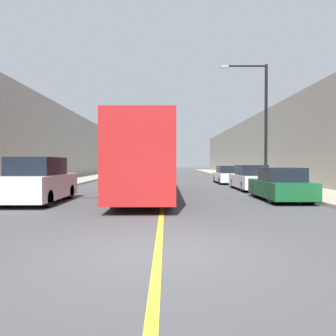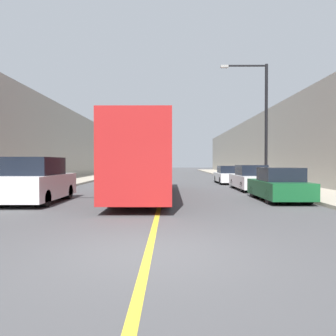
{
  "view_description": "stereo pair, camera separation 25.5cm",
  "coord_description": "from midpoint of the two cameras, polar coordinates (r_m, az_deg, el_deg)",
  "views": [
    {
      "loc": [
        0.16,
        -6.24,
        1.75
      ],
      "look_at": [
        0.28,
        16.17,
        1.35
      ],
      "focal_mm": 35.0,
      "sensor_mm": 36.0,
      "label": 1
    },
    {
      "loc": [
        0.41,
        -6.24,
        1.75
      ],
      "look_at": [
        0.28,
        16.17,
        1.35
      ],
      "focal_mm": 35.0,
      "sensor_mm": 36.0,
      "label": 2
    }
  ],
  "objects": [
    {
      "name": "ground_plane",
      "position": [
        6.49,
        -2.92,
        -14.61
      ],
      "size": [
        200.0,
        200.0,
        0.0
      ],
      "primitive_type": "plane",
      "color": "#474749"
    },
    {
      "name": "sidewalk_left",
      "position": [
        37.25,
        -13.41,
        -1.58
      ],
      "size": [
        3.38,
        72.0,
        0.15
      ],
      "primitive_type": "cube",
      "color": "#A89E8C",
      "rests_on": "ground"
    },
    {
      "name": "sidewalk_right",
      "position": [
        37.12,
        11.91,
        -1.59
      ],
      "size": [
        3.38,
        72.0,
        0.15
      ],
      "primitive_type": "cube",
      "color": "#A89E8C",
      "rests_on": "ground"
    },
    {
      "name": "building_row_left",
      "position": [
        38.26,
        -18.83,
        3.73
      ],
      "size": [
        4.0,
        72.0,
        7.19
      ],
      "primitive_type": "cube",
      "color": "gray",
      "rests_on": "ground"
    },
    {
      "name": "building_row_right",
      "position": [
        38.08,
        17.38,
        3.53
      ],
      "size": [
        4.0,
        72.0,
        6.89
      ],
      "primitive_type": "cube",
      "color": "gray",
      "rests_on": "ground"
    },
    {
      "name": "road_center_line",
      "position": [
        36.29,
        -0.77,
        -1.74
      ],
      "size": [
        0.16,
        72.0,
        0.01
      ],
      "primitive_type": "cube",
      "color": "gold",
      "rests_on": "ground"
    },
    {
      "name": "bus",
      "position": [
        16.63,
        -3.95,
        1.55
      ],
      "size": [
        2.5,
        12.34,
        3.56
      ],
      "color": "#AD1E1E",
      "rests_on": "ground"
    },
    {
      "name": "parked_suv_left",
      "position": [
        15.13,
        -22.0,
        -2.26
      ],
      "size": [
        1.97,
        4.67,
        1.96
      ],
      "color": "silver",
      "rests_on": "ground"
    },
    {
      "name": "car_right_near",
      "position": [
        15.7,
        18.57,
        -2.94
      ],
      "size": [
        1.86,
        4.2,
        1.51
      ],
      "color": "#145128",
      "rests_on": "ground"
    },
    {
      "name": "car_right_mid",
      "position": [
        21.09,
        13.8,
        -1.84
      ],
      "size": [
        1.77,
        4.72,
        1.57
      ],
      "color": "silver",
      "rests_on": "ground"
    },
    {
      "name": "car_right_far",
      "position": [
        27.18,
        10.12,
        -1.29
      ],
      "size": [
        1.87,
        4.33,
        1.46
      ],
      "color": "silver",
      "rests_on": "ground"
    },
    {
      "name": "street_lamp_right",
      "position": [
        22.68,
        15.7,
        8.65
      ],
      "size": [
        3.11,
        0.24,
        8.04
      ],
      "color": "black",
      "rests_on": "sidewalk_right"
    }
  ]
}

